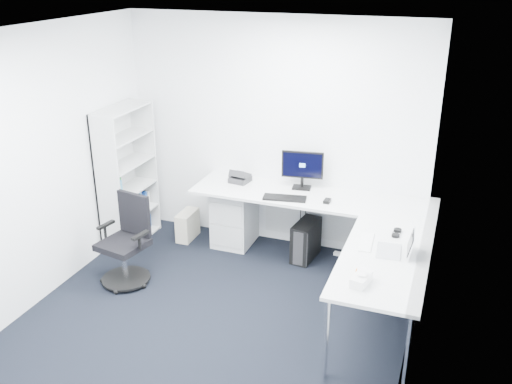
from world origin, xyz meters
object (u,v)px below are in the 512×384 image
(bookshelf, at_px, (127,177))
(monitor, at_px, (302,170))
(laptop, at_px, (389,241))
(l_desk, at_px, (302,241))
(task_chair, at_px, (123,242))

(bookshelf, relative_size, monitor, 3.55)
(laptop, bearing_deg, monitor, 128.85)
(l_desk, height_order, bookshelf, bookshelf)
(monitor, bearing_deg, task_chair, -146.84)
(task_chair, height_order, monitor, monitor)
(bookshelf, distance_m, laptop, 3.26)
(l_desk, relative_size, monitor, 5.72)
(l_desk, bearing_deg, task_chair, -154.01)
(l_desk, xyz_separation_m, monitor, (-0.16, 0.52, 0.62))
(l_desk, distance_m, task_chair, 1.91)
(l_desk, bearing_deg, laptop, -34.66)
(bookshelf, height_order, task_chair, bookshelf)
(bookshelf, xyz_separation_m, monitor, (2.01, 0.47, 0.18))
(l_desk, distance_m, laptop, 1.31)
(task_chair, bearing_deg, laptop, 13.86)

